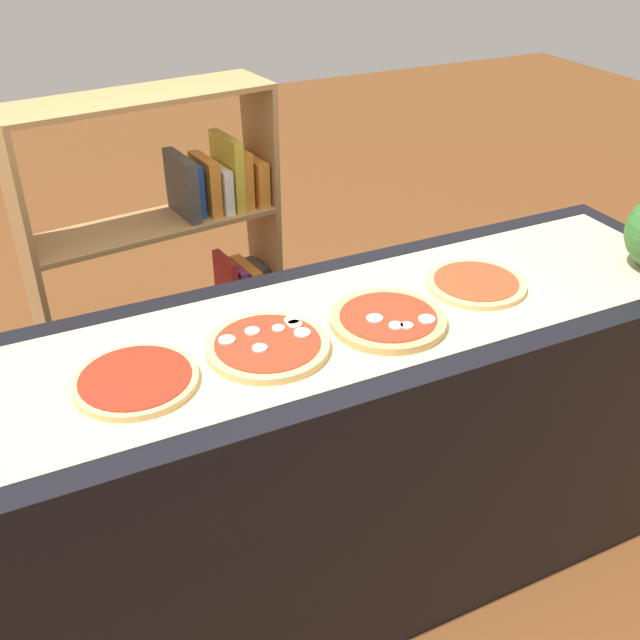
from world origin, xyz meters
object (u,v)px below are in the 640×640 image
Objects in this scene: pizza_mozzarella_2 at (388,320)px; pizza_plain_0 at (136,380)px; pizza_mozzarella_1 at (268,345)px; bookshelf at (192,280)px; pizza_plain_3 at (476,283)px.

pizza_plain_0 is at bearing 177.63° from pizza_mozzarella_2.
bookshelf is (0.09, 1.00, -0.33)m from pizza_mozzarella_1.
pizza_mozzarella_2 reaches higher than pizza_plain_0.
pizza_mozzarella_1 reaches higher than pizza_plain_0.
pizza_mozzarella_2 is at bearing -2.37° from pizza_plain_0.
bookshelf is at bearing 102.91° from pizza_mozzarella_2.
pizza_plain_3 is 0.21× the size of bookshelf.
pizza_plain_0 is 1.02× the size of pizza_plain_3.
pizza_mozzarella_1 is at bearing -0.23° from pizza_plain_0.
pizza_mozzarella_1 is 0.23× the size of bookshelf.
pizza_mozzarella_1 is 1.01× the size of pizza_mozzarella_2.
pizza_plain_3 is at bearing 3.75° from pizza_mozzarella_1.
pizza_plain_0 is at bearing 179.77° from pizza_mozzarella_1.
pizza_plain_0 is at bearing -112.78° from bookshelf.
pizza_mozzarella_2 is 0.22× the size of bookshelf.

